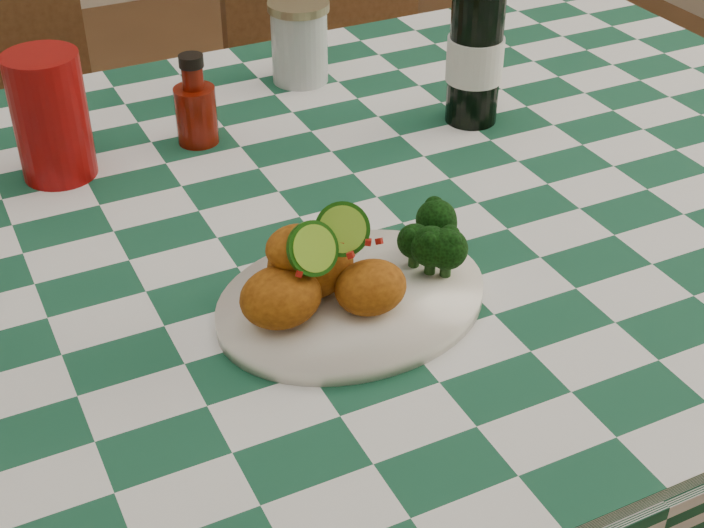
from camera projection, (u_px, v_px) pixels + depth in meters
name	position (u px, v px, depth m)	size (l,w,h in m)	color
dining_table	(308.00, 454.00, 1.38)	(1.66, 1.06, 0.79)	#184F35
plate	(352.00, 301.00, 1.00)	(0.29, 0.22, 0.02)	white
fried_chicken_pile	(329.00, 260.00, 0.96)	(0.15, 0.11, 0.10)	#A85910
broccoli_side	(431.00, 241.00, 1.02)	(0.08, 0.08, 0.06)	black
red_tumbler	(51.00, 116.00, 1.19)	(0.09, 0.09, 0.16)	maroon
ketchup_bottle	(195.00, 100.00, 1.27)	(0.05, 0.05, 0.12)	#600F04
mason_jar	(299.00, 42.00, 1.44)	(0.09, 0.09, 0.12)	#B2BCBA
beer_bottle	(477.00, 33.00, 1.29)	(0.08, 0.08, 0.25)	black
wooden_chair_left	(1.00, 200.00, 1.78)	(0.44, 0.46, 0.96)	#472814
wooden_chair_right	(357.00, 143.00, 2.00)	(0.42, 0.44, 0.92)	#472814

